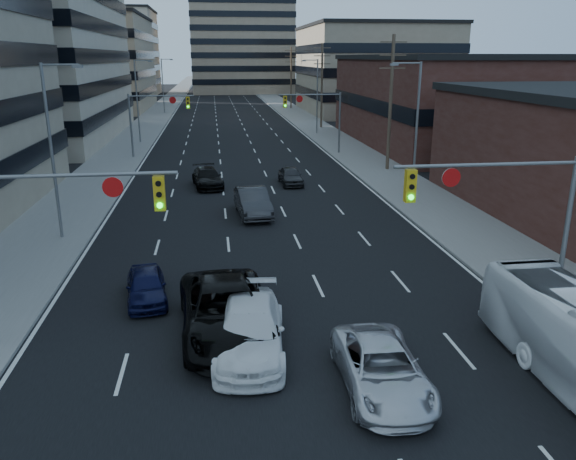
% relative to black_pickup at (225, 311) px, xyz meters
% --- Properties ---
extents(road_surface, '(18.00, 300.00, 0.02)m').
position_rel_black_pickup_xyz_m(road_surface, '(2.17, 121.87, -0.90)').
color(road_surface, black).
rests_on(road_surface, ground).
extents(sidewalk_left, '(5.00, 300.00, 0.15)m').
position_rel_black_pickup_xyz_m(sidewalk_left, '(-9.33, 121.87, -0.83)').
color(sidewalk_left, slate).
rests_on(sidewalk_left, ground).
extents(sidewalk_right, '(5.00, 300.00, 0.15)m').
position_rel_black_pickup_xyz_m(sidewalk_right, '(13.67, 121.87, -0.83)').
color(sidewalk_right, slate).
rests_on(sidewalk_right, ground).
extents(office_left_far, '(20.00, 30.00, 16.00)m').
position_rel_black_pickup_xyz_m(office_left_far, '(-21.83, 91.87, 7.09)').
color(office_left_far, gray).
rests_on(office_left_far, ground).
extents(storefront_right_mid, '(20.00, 30.00, 9.00)m').
position_rel_black_pickup_xyz_m(storefront_right_mid, '(26.17, 41.87, 3.59)').
color(storefront_right_mid, '#472119').
rests_on(storefront_right_mid, ground).
extents(office_right_far, '(22.00, 28.00, 14.00)m').
position_rel_black_pickup_xyz_m(office_right_far, '(27.17, 79.87, 6.09)').
color(office_right_far, gray).
rests_on(office_right_far, ground).
extents(bg_block_left, '(24.00, 24.00, 20.00)m').
position_rel_black_pickup_xyz_m(bg_block_left, '(-25.83, 131.87, 9.09)').
color(bg_block_left, '#ADA089').
rests_on(bg_block_left, ground).
extents(bg_block_right, '(22.00, 22.00, 12.00)m').
position_rel_black_pickup_xyz_m(bg_block_right, '(34.17, 121.87, 5.09)').
color(bg_block_right, gray).
rests_on(bg_block_right, ground).
extents(signal_near_left, '(6.59, 0.33, 6.00)m').
position_rel_black_pickup_xyz_m(signal_near_left, '(-5.29, -0.13, 3.42)').
color(signal_near_left, slate).
rests_on(signal_near_left, ground).
extents(signal_near_right, '(6.59, 0.33, 6.00)m').
position_rel_black_pickup_xyz_m(signal_near_right, '(9.62, -0.13, 3.42)').
color(signal_near_right, slate).
rests_on(signal_near_right, ground).
extents(signal_far_left, '(6.09, 0.33, 6.00)m').
position_rel_black_pickup_xyz_m(signal_far_left, '(-5.52, 36.87, 3.39)').
color(signal_far_left, slate).
rests_on(signal_far_left, ground).
extents(signal_far_right, '(6.09, 0.33, 6.00)m').
position_rel_black_pickup_xyz_m(signal_far_right, '(9.85, 36.87, 3.39)').
color(signal_far_right, slate).
rests_on(signal_far_right, ground).
extents(utility_pole_block, '(2.20, 0.28, 11.00)m').
position_rel_black_pickup_xyz_m(utility_pole_block, '(14.37, 27.87, 4.87)').
color(utility_pole_block, '#4C3D2D').
rests_on(utility_pole_block, ground).
extents(utility_pole_midblock, '(2.20, 0.28, 11.00)m').
position_rel_black_pickup_xyz_m(utility_pole_midblock, '(14.37, 57.87, 4.87)').
color(utility_pole_midblock, '#4C3D2D').
rests_on(utility_pole_midblock, ground).
extents(utility_pole_distant, '(2.20, 0.28, 11.00)m').
position_rel_black_pickup_xyz_m(utility_pole_distant, '(14.37, 87.87, 4.87)').
color(utility_pole_distant, '#4C3D2D').
rests_on(utility_pole_distant, ground).
extents(streetlight_left_near, '(2.03, 0.22, 9.00)m').
position_rel_black_pickup_xyz_m(streetlight_left_near, '(-8.17, 11.87, 4.14)').
color(streetlight_left_near, slate).
rests_on(streetlight_left_near, ground).
extents(streetlight_left_mid, '(2.03, 0.22, 9.00)m').
position_rel_black_pickup_xyz_m(streetlight_left_mid, '(-8.17, 46.87, 4.14)').
color(streetlight_left_mid, slate).
rests_on(streetlight_left_mid, ground).
extents(streetlight_left_far, '(2.03, 0.22, 9.00)m').
position_rel_black_pickup_xyz_m(streetlight_left_far, '(-8.17, 81.87, 4.14)').
color(streetlight_left_far, slate).
rests_on(streetlight_left_far, ground).
extents(streetlight_right_near, '(2.03, 0.22, 9.00)m').
position_rel_black_pickup_xyz_m(streetlight_right_near, '(12.50, 16.87, 4.14)').
color(streetlight_right_near, slate).
rests_on(streetlight_right_near, ground).
extents(streetlight_right_far, '(2.03, 0.22, 9.00)m').
position_rel_black_pickup_xyz_m(streetlight_right_far, '(12.50, 51.87, 4.14)').
color(streetlight_right_far, slate).
rests_on(streetlight_right_far, ground).
extents(black_pickup, '(3.42, 6.71, 1.82)m').
position_rel_black_pickup_xyz_m(black_pickup, '(0.00, 0.00, 0.00)').
color(black_pickup, black).
rests_on(black_pickup, ground).
extents(white_van, '(2.68, 5.61, 1.58)m').
position_rel_black_pickup_xyz_m(white_van, '(0.75, -1.27, -0.12)').
color(white_van, white).
rests_on(white_van, ground).
extents(silver_suv, '(2.39, 4.98, 1.37)m').
position_rel_black_pickup_xyz_m(silver_suv, '(4.37, -3.94, -0.22)').
color(silver_suv, silver).
rests_on(silver_suv, ground).
extents(sedan_blue, '(2.00, 3.91, 1.27)m').
position_rel_black_pickup_xyz_m(sedan_blue, '(-3.03, 3.29, -0.27)').
color(sedan_blue, black).
rests_on(sedan_blue, ground).
extents(sedan_grey_center, '(2.17, 5.16, 1.66)m').
position_rel_black_pickup_xyz_m(sedan_grey_center, '(2.03, 15.31, -0.08)').
color(sedan_grey_center, '#303032').
rests_on(sedan_grey_center, ground).
extents(sedan_black_far, '(2.58, 5.04, 1.40)m').
position_rel_black_pickup_xyz_m(sedan_black_far, '(-0.74, 23.56, -0.21)').
color(sedan_black_far, black).
rests_on(sedan_black_far, ground).
extents(sedan_grey_right, '(1.68, 3.94, 1.33)m').
position_rel_black_pickup_xyz_m(sedan_grey_right, '(5.49, 23.63, -0.25)').
color(sedan_grey_right, '#2D2D2F').
rests_on(sedan_grey_right, ground).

